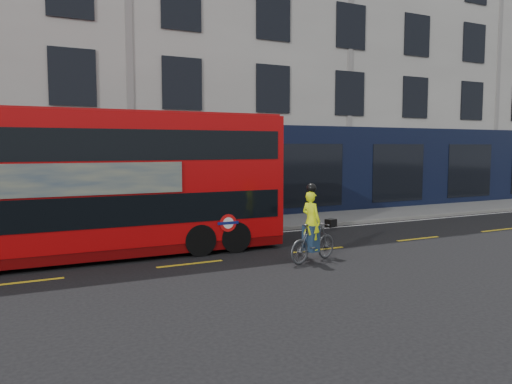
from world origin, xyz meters
TOP-DOWN VIEW (x-y plane):
  - ground at (0.00, 0.00)m, footprint 120.00×120.00m
  - pavement at (0.00, 6.50)m, footprint 60.00×3.00m
  - kerb at (0.00, 5.00)m, footprint 60.00×0.12m
  - building_terrace at (0.00, 12.94)m, footprint 50.00×10.07m
  - road_edge_line at (0.00, 4.70)m, footprint 58.00×0.10m
  - lane_dashes at (0.00, 1.50)m, footprint 58.00×0.12m
  - bus at (-1.72, 3.36)m, footprint 10.03×2.46m
  - cyclist at (3.00, 0.27)m, footprint 1.82×0.97m

SIDE VIEW (x-z plane):
  - ground at x=0.00m, z-range 0.00..0.00m
  - road_edge_line at x=0.00m, z-range 0.00..0.01m
  - lane_dashes at x=0.00m, z-range 0.00..0.01m
  - pavement at x=0.00m, z-range 0.00..0.12m
  - kerb at x=0.00m, z-range 0.00..0.13m
  - cyclist at x=3.00m, z-range -0.35..1.75m
  - bus at x=-1.72m, z-range 0.05..4.07m
  - building_terrace at x=0.00m, z-range -0.01..14.99m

